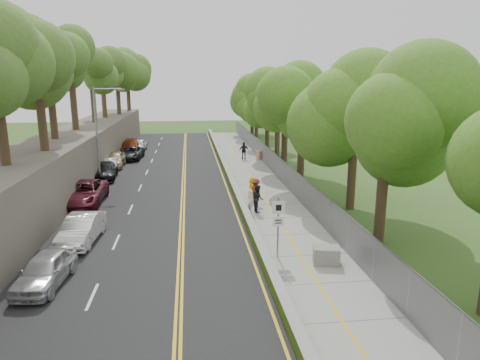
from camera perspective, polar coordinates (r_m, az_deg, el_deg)
The scene contains 26 objects.
ground at distance 24.13m, azimuth 1.09°, elevation -7.61°, with size 140.00×140.00×0.00m, color #33511E.
road at distance 38.37m, azimuth -10.04°, elevation 0.13°, with size 11.20×66.00×0.04m, color black.
sidewalk at distance 38.72m, azimuth 1.78°, elevation 0.46°, with size 4.20×66.00×0.05m, color gray.
jersey_barrier at distance 38.39m, azimuth -1.61°, elevation 0.77°, with size 0.42×66.00×0.60m, color #77CD10.
rock_embankment at distance 39.30m, azimuth -22.04°, elevation 2.62°, with size 5.00×66.00×4.00m, color #595147.
chainlink_fence at distance 38.88m, azimuth 4.86°, elevation 1.94°, with size 0.04×66.00×2.00m, color slate.
trees_embankment at distance 38.66m, azimuth -22.42°, elevation 15.12°, with size 6.40×66.00×13.00m, color #527D2D, non-canonical shape.
trees_fenceside at distance 38.71m, azimuth 8.50°, elevation 10.75°, with size 7.00×66.00×14.00m, color #558C29, non-canonical shape.
streetlight at distance 37.27m, azimuth -18.25°, elevation 6.50°, with size 2.52×0.22×8.00m.
signpost at distance 20.84m, azimuth 5.13°, elevation -5.35°, with size 0.62×0.09×3.10m.
construction_barrel at distance 46.66m, azimuth 2.45°, elevation 3.29°, with size 0.59×0.59×0.97m, color #E9481B.
concrete_block at distance 21.03m, azimuth 11.43°, elevation -9.78°, with size 1.23×0.92×0.82m, color slate.
car_0 at distance 20.26m, azimuth -24.56°, elevation -10.86°, with size 1.63×4.05×1.38m, color silver.
car_1 at distance 24.59m, azimuth -20.37°, elevation -6.15°, with size 1.55×4.45×1.47m, color white.
car_2 at distance 31.87m, azimuth -20.16°, elevation -1.66°, with size 2.66×5.76×1.60m, color maroon.
car_3 at distance 39.41m, azimuth -17.61°, elevation 1.14°, with size 1.99×4.90×1.42m, color black.
car_4 at distance 44.65m, azimuth -16.36°, elevation 2.68°, with size 1.83×4.54×1.55m, color tan.
car_5 at distance 41.61m, azimuth -17.04°, elevation 1.76°, with size 1.45×4.15×1.37m, color #B9BBC1.
car_6 at distance 48.53m, azimuth -14.34°, elevation 3.52°, with size 2.32×5.02×1.40m, color black.
car_7 at distance 52.47m, azimuth -14.49°, elevation 4.27°, with size 2.08×5.12×1.49m, color maroon.
car_8 at distance 54.32m, azimuth -13.31°, elevation 4.56°, with size 1.61×4.00×1.36m, color silver.
painter_0 at distance 31.35m, azimuth 1.60°, elevation -1.04°, with size 0.79×0.51×1.61m, color #F8BE04.
painter_1 at distance 27.86m, azimuth 1.45°, elevation -2.89°, with size 0.58×0.38×1.60m, color silver.
painter_2 at distance 28.28m, azimuth 2.38°, elevation -2.44°, with size 0.87×0.68×1.80m, color black.
painter_3 at distance 30.18m, azimuth 2.13°, elevation -1.45°, with size 1.15×0.66×1.78m, color maroon.
person_far at distance 46.88m, azimuth 0.54°, elevation 3.92°, with size 1.11×0.46×1.89m, color black.
Camera 1 is at (-3.13, -22.33, 8.59)m, focal length 32.00 mm.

